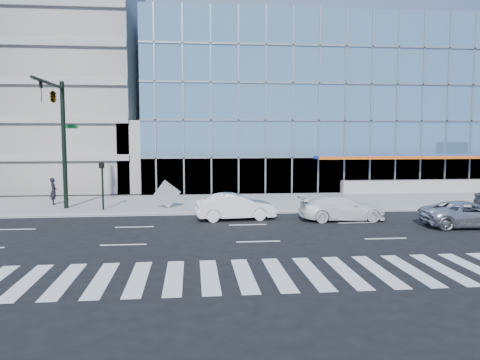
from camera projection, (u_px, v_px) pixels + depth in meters
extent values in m
plane|color=black|center=(248.00, 225.00, 25.14)|extent=(160.00, 160.00, 0.00)
cube|color=gray|center=(234.00, 202.00, 33.05)|extent=(120.00, 8.00, 0.15)
cube|color=#7EAED2|center=(346.00, 111.00, 51.59)|extent=(42.00, 26.00, 15.00)
cube|color=gray|center=(24.00, 84.00, 47.87)|extent=(24.00, 24.00, 20.00)
cube|color=gray|center=(158.00, 155.00, 42.05)|extent=(6.00, 8.00, 6.00)
cube|color=gray|center=(48.00, 34.00, 89.06)|extent=(14.00, 14.00, 48.00)
cylinder|color=black|center=(64.00, 146.00, 29.55)|extent=(0.28, 0.28, 8.00)
cylinder|color=black|center=(48.00, 83.00, 26.43)|extent=(0.18, 5.60, 0.18)
imported|color=black|center=(41.00, 91.00, 25.10)|extent=(0.18, 0.22, 1.10)
imported|color=black|center=(53.00, 95.00, 27.28)|extent=(0.48, 2.24, 0.90)
cube|color=#0C591E|center=(71.00, 126.00, 29.48)|extent=(0.90, 0.05, 0.25)
cylinder|color=black|center=(103.00, 186.00, 29.06)|extent=(0.12, 0.12, 3.00)
cube|color=black|center=(102.00, 165.00, 28.78)|extent=(0.30, 0.25, 0.35)
imported|color=silver|center=(469.00, 214.00, 24.46)|extent=(5.02, 2.58, 1.35)
imported|color=white|center=(342.00, 208.00, 26.46)|extent=(4.84, 2.02, 1.40)
imported|color=white|center=(235.00, 207.00, 26.64)|extent=(4.64, 1.99, 1.49)
imported|color=black|center=(53.00, 191.00, 31.37)|extent=(0.60, 0.76, 1.82)
cube|color=#989898|center=(167.00, 194.00, 29.79)|extent=(1.80, 0.40, 1.82)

